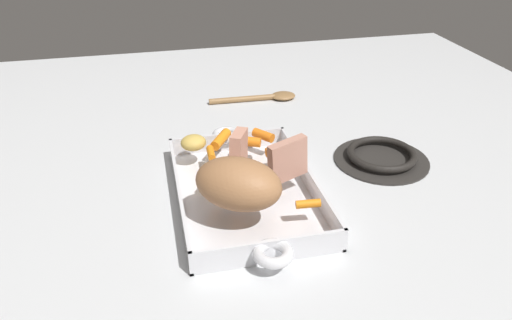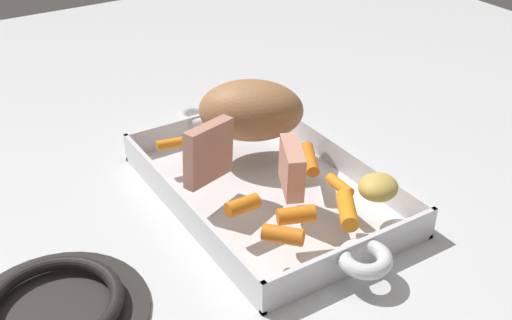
{
  "view_description": "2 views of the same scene",
  "coord_description": "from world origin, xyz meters",
  "px_view_note": "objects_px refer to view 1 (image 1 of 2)",
  "views": [
    {
      "loc": [
        -0.75,
        0.15,
        0.52
      ],
      "look_at": [
        0.01,
        -0.02,
        0.07
      ],
      "focal_mm": 34.42,
      "sensor_mm": 36.0,
      "label": 1
    },
    {
      "loc": [
        0.59,
        -0.38,
        0.48
      ],
      "look_at": [
        0.01,
        -0.02,
        0.07
      ],
      "focal_mm": 43.89,
      "sensor_mm": 36.0,
      "label": 2
    }
  ],
  "objects_px": {
    "baby_carrot_center_left": "(276,151)",
    "stove_burner_rear": "(382,156)",
    "roasting_dish": "(246,192)",
    "baby_carrot_short": "(263,135)",
    "pork_roast": "(238,184)",
    "baby_carrot_long": "(250,142)",
    "baby_carrot_southeast": "(213,171)",
    "roast_slice_thin": "(241,148)",
    "baby_carrot_northwest": "(211,153)",
    "roast_slice_thick": "(288,160)",
    "baby_carrot_center_right": "(308,204)",
    "baby_carrot_southwest": "(221,139)",
    "serving_spoon": "(267,97)",
    "potato_corner": "(193,143)"
  },
  "relations": [
    {
      "from": "baby_carrot_center_right",
      "to": "baby_carrot_southwest",
      "type": "relative_size",
      "value": 0.66
    },
    {
      "from": "roast_slice_thick",
      "to": "stove_burner_rear",
      "type": "height_order",
      "value": "roast_slice_thick"
    },
    {
      "from": "pork_roast",
      "to": "baby_carrot_center_left",
      "type": "relative_size",
      "value": 3.56
    },
    {
      "from": "baby_carrot_southwest",
      "to": "serving_spoon",
      "type": "height_order",
      "value": "baby_carrot_southwest"
    },
    {
      "from": "baby_carrot_southeast",
      "to": "baby_carrot_long",
      "type": "relative_size",
      "value": 1.35
    },
    {
      "from": "roasting_dish",
      "to": "roast_slice_thin",
      "type": "distance_m",
      "value": 0.09
    },
    {
      "from": "baby_carrot_center_right",
      "to": "baby_carrot_short",
      "type": "bearing_deg",
      "value": 3.22
    },
    {
      "from": "roasting_dish",
      "to": "baby_carrot_southwest",
      "type": "relative_size",
      "value": 7.47
    },
    {
      "from": "baby_carrot_southeast",
      "to": "potato_corner",
      "type": "bearing_deg",
      "value": 12.74
    },
    {
      "from": "potato_corner",
      "to": "serving_spoon",
      "type": "xyz_separation_m",
      "value": [
        0.32,
        -0.23,
        -0.05
      ]
    },
    {
      "from": "baby_carrot_northwest",
      "to": "roast_slice_thick",
      "type": "bearing_deg",
      "value": -131.96
    },
    {
      "from": "roasting_dish",
      "to": "stove_burner_rear",
      "type": "height_order",
      "value": "roasting_dish"
    },
    {
      "from": "baby_carrot_southeast",
      "to": "baby_carrot_center_right",
      "type": "relative_size",
      "value": 1.44
    },
    {
      "from": "roast_slice_thick",
      "to": "baby_carrot_long",
      "type": "distance_m",
      "value": 0.14
    },
    {
      "from": "baby_carrot_short",
      "to": "baby_carrot_long",
      "type": "xyz_separation_m",
      "value": [
        -0.02,
        0.03,
        0.0
      ]
    },
    {
      "from": "stove_burner_rear",
      "to": "baby_carrot_center_right",
      "type": "bearing_deg",
      "value": 129.39
    },
    {
      "from": "roast_slice_thick",
      "to": "serving_spoon",
      "type": "bearing_deg",
      "value": -9.53
    },
    {
      "from": "potato_corner",
      "to": "roasting_dish",
      "type": "bearing_deg",
      "value": -148.78
    },
    {
      "from": "pork_roast",
      "to": "baby_carrot_short",
      "type": "bearing_deg",
      "value": -23.46
    },
    {
      "from": "baby_carrot_southeast",
      "to": "baby_carrot_southwest",
      "type": "xyz_separation_m",
      "value": [
        0.12,
        -0.03,
        0.0
      ]
    },
    {
      "from": "baby_carrot_northwest",
      "to": "potato_corner",
      "type": "height_order",
      "value": "potato_corner"
    },
    {
      "from": "baby_carrot_center_left",
      "to": "stove_burner_rear",
      "type": "height_order",
      "value": "baby_carrot_center_left"
    },
    {
      "from": "baby_carrot_southeast",
      "to": "baby_carrot_southwest",
      "type": "bearing_deg",
      "value": -15.8
    },
    {
      "from": "roasting_dish",
      "to": "pork_roast",
      "type": "bearing_deg",
      "value": 160.8
    },
    {
      "from": "baby_carrot_southwest",
      "to": "serving_spoon",
      "type": "xyz_separation_m",
      "value": [
        0.3,
        -0.17,
        -0.05
      ]
    },
    {
      "from": "stove_burner_rear",
      "to": "pork_roast",
      "type": "bearing_deg",
      "value": 114.48
    },
    {
      "from": "baby_carrot_center_right",
      "to": "baby_carrot_center_left",
      "type": "height_order",
      "value": "baby_carrot_center_left"
    },
    {
      "from": "pork_roast",
      "to": "baby_carrot_center_left",
      "type": "height_order",
      "value": "pork_roast"
    },
    {
      "from": "pork_roast",
      "to": "baby_carrot_long",
      "type": "distance_m",
      "value": 0.21
    },
    {
      "from": "roast_slice_thin",
      "to": "roast_slice_thick",
      "type": "height_order",
      "value": "roast_slice_thick"
    },
    {
      "from": "baby_carrot_short",
      "to": "baby_carrot_northwest",
      "type": "xyz_separation_m",
      "value": [
        -0.05,
        0.12,
        -0.0
      ]
    },
    {
      "from": "roast_slice_thin",
      "to": "baby_carrot_center_right",
      "type": "height_order",
      "value": "roast_slice_thin"
    },
    {
      "from": "baby_carrot_short",
      "to": "potato_corner",
      "type": "distance_m",
      "value": 0.15
    },
    {
      "from": "baby_carrot_center_left",
      "to": "stove_burner_rear",
      "type": "distance_m",
      "value": 0.24
    },
    {
      "from": "roast_slice_thick",
      "to": "baby_carrot_short",
      "type": "relative_size",
      "value": 1.66
    },
    {
      "from": "potato_corner",
      "to": "serving_spoon",
      "type": "bearing_deg",
      "value": -36.2
    },
    {
      "from": "roasting_dish",
      "to": "baby_carrot_center_left",
      "type": "bearing_deg",
      "value": -48.23
    },
    {
      "from": "baby_carrot_short",
      "to": "baby_carrot_northwest",
      "type": "distance_m",
      "value": 0.13
    },
    {
      "from": "baby_carrot_center_left",
      "to": "baby_carrot_northwest",
      "type": "distance_m",
      "value": 0.13
    },
    {
      "from": "baby_carrot_center_right",
      "to": "roasting_dish",
      "type": "bearing_deg",
      "value": 35.75
    },
    {
      "from": "pork_roast",
      "to": "baby_carrot_southeast",
      "type": "distance_m",
      "value": 0.11
    },
    {
      "from": "baby_carrot_southeast",
      "to": "baby_carrot_short",
      "type": "bearing_deg",
      "value": -46.43
    },
    {
      "from": "potato_corner",
      "to": "stove_burner_rear",
      "type": "height_order",
      "value": "potato_corner"
    },
    {
      "from": "baby_carrot_short",
      "to": "baby_carrot_center_left",
      "type": "distance_m",
      "value": 0.07
    },
    {
      "from": "roast_slice_thick",
      "to": "baby_carrot_center_right",
      "type": "distance_m",
      "value": 0.1
    },
    {
      "from": "roasting_dish",
      "to": "baby_carrot_short",
      "type": "bearing_deg",
      "value": -25.85
    },
    {
      "from": "pork_roast",
      "to": "baby_carrot_short",
      "type": "distance_m",
      "value": 0.25
    },
    {
      "from": "roast_slice_thin",
      "to": "baby_carrot_northwest",
      "type": "relative_size",
      "value": 1.5
    },
    {
      "from": "roast_slice_thick",
      "to": "baby_carrot_center_right",
      "type": "height_order",
      "value": "roast_slice_thick"
    },
    {
      "from": "baby_carrot_long",
      "to": "baby_carrot_center_left",
      "type": "xyz_separation_m",
      "value": [
        -0.05,
        -0.04,
        -0.0
      ]
    }
  ]
}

